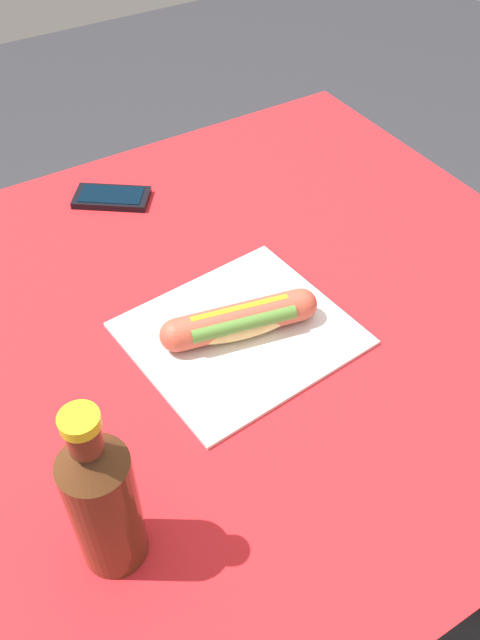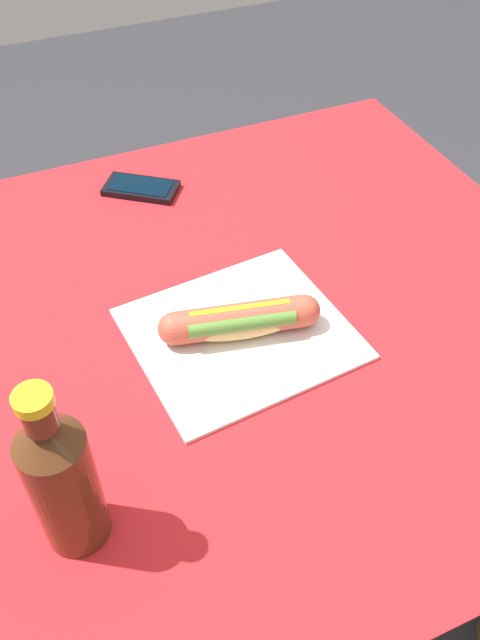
{
  "view_description": "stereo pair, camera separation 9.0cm",
  "coord_description": "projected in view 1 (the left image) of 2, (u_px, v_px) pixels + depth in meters",
  "views": [
    {
      "loc": [
        0.3,
        0.58,
        1.44
      ],
      "look_at": [
        -0.03,
        0.04,
        0.79
      ],
      "focal_mm": 37.02,
      "sensor_mm": 36.0,
      "label": 1
    },
    {
      "loc": [
        0.22,
        0.62,
        1.44
      ],
      "look_at": [
        -0.03,
        0.04,
        0.79
      ],
      "focal_mm": 37.02,
      "sensor_mm": 36.0,
      "label": 2
    }
  ],
  "objects": [
    {
      "name": "dining_table",
      "position": [
        210.0,
        383.0,
        1.03
      ],
      "size": [
        1.14,
        0.97,
        0.76
      ],
      "color": "brown",
      "rests_on": "ground"
    },
    {
      "name": "hot_dog",
      "position": [
        240.0,
        321.0,
        0.9
      ],
      "size": [
        0.22,
        0.09,
        0.05
      ],
      "color": "#DBB26B",
      "rests_on": "paper_wrapper"
    },
    {
      "name": "soda_bottle",
      "position": [
        103.0,
        500.0,
        0.63
      ],
      "size": [
        0.07,
        0.07,
        0.24
      ],
      "color": "#4C2814",
      "rests_on": "dining_table"
    },
    {
      "name": "cell_phone",
      "position": [
        112.0,
        197.0,
        1.15
      ],
      "size": [
        0.14,
        0.13,
        0.01
      ],
      "color": "black",
      "rests_on": "dining_table"
    },
    {
      "name": "paper_wrapper",
      "position": [
        240.0,
        334.0,
        0.92
      ],
      "size": [
        0.31,
        0.28,
        0.01
      ],
      "primitive_type": "cube",
      "rotation": [
        0.0,
        0.0,
        0.09
      ],
      "color": "silver",
      "rests_on": "dining_table"
    },
    {
      "name": "ground_plane",
      "position": [
        219.0,
        562.0,
        1.48
      ],
      "size": [
        6.0,
        6.0,
        0.0
      ],
      "primitive_type": "plane",
      "color": "#2D2D33",
      "rests_on": "ground"
    }
  ]
}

